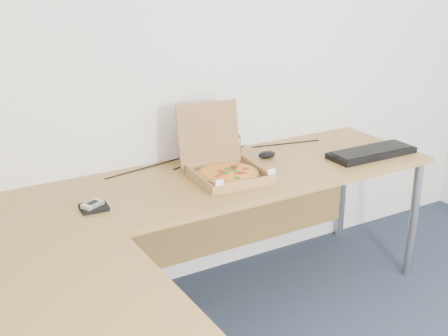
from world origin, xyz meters
TOP-DOWN VIEW (x-y plane):
  - desk at (-0.82, 0.97)m, footprint 2.50×2.20m
  - pizza_box at (-0.38, 1.37)m, footprint 0.33×0.39m
  - drinking_glass at (-0.17, 1.64)m, footprint 0.06×0.06m
  - keyboard at (0.48, 1.25)m, footprint 0.51×0.19m
  - mouse at (-0.04, 1.51)m, footprint 0.10×0.07m
  - wallet at (-1.08, 1.33)m, footprint 0.13×0.11m
  - phone at (-1.09, 1.32)m, footprint 0.11×0.09m
  - cable_bundle at (-0.28, 1.68)m, footprint 0.64×0.13m

SIDE VIEW (x-z plane):
  - desk at x=-0.82m, z-range 0.34..1.07m
  - cable_bundle at x=-0.28m, z-range 0.73..0.74m
  - wallet at x=-1.08m, z-range 0.73..0.75m
  - keyboard at x=0.48m, z-range 0.73..0.76m
  - mouse at x=-0.04m, z-range 0.73..0.77m
  - phone at x=-1.09m, z-range 0.75..0.77m
  - pizza_box at x=-0.38m, z-range 0.60..0.94m
  - drinking_glass at x=-0.17m, z-range 0.73..0.84m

